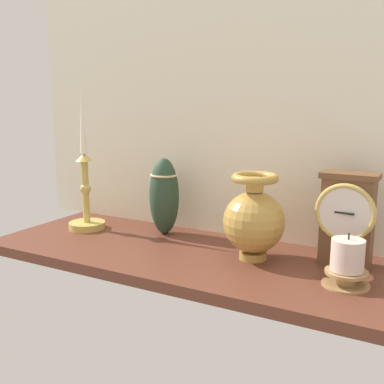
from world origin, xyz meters
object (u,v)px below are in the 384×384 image
object	(u,v)px
pillar_candle_front	(347,264)
mantel_clock	(347,218)
brass_vase_bulbous	(254,219)
candlestick_tall_left	(86,192)
tall_ceramic_vase	(164,196)

from	to	relation	value
pillar_candle_front	mantel_clock	bearing A→B (deg)	102.80
brass_vase_bulbous	pillar_candle_front	bearing A→B (deg)	-15.02
candlestick_tall_left	pillar_candle_front	world-z (taller)	candlestick_tall_left
pillar_candle_front	candlestick_tall_left	bearing A→B (deg)	174.49
pillar_candle_front	tall_ceramic_vase	size ratio (longest dim) A/B	0.52
candlestick_tall_left	pillar_candle_front	bearing A→B (deg)	-5.51
candlestick_tall_left	brass_vase_bulbous	size ratio (longest dim) A/B	1.98
mantel_clock	tall_ceramic_vase	xyz separation A→B (cm)	(-45.34, 1.37, -0.25)
brass_vase_bulbous	tall_ceramic_vase	bearing A→B (deg)	165.32
candlestick_tall_left	pillar_candle_front	size ratio (longest dim) A/B	3.67
candlestick_tall_left	brass_vase_bulbous	distance (cm)	47.95
candlestick_tall_left	brass_vase_bulbous	bearing A→B (deg)	-1.27
mantel_clock	candlestick_tall_left	bearing A→B (deg)	-175.94
mantel_clock	tall_ceramic_vase	world-z (taller)	same
brass_vase_bulbous	tall_ceramic_vase	size ratio (longest dim) A/B	0.96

